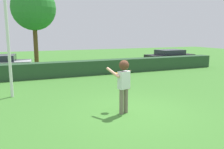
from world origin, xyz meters
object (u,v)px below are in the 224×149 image
Objects in this scene: willow_tree at (34,9)px; frisbee at (117,74)px; person at (124,80)px; parked_car_black at (170,56)px; lamppost at (5,1)px.

frisbee is at bearing -82.08° from willow_tree.
person reaches higher than parked_car_black.
willow_tree is (-1.67, 12.30, 3.35)m from person.
person is 0.29× the size of willow_tree.
willow_tree is (1.77, 8.67, 0.59)m from lamppost.
lamppost reaches higher than parked_car_black.
person is 6.78× the size of frisbee.
parked_car_black is at bearing 46.90° from person.
frisbee is (-0.03, 0.49, 0.11)m from person.
parked_car_black is at bearing 25.84° from lamppost.
willow_tree is (-1.64, 11.81, 3.24)m from frisbee.
willow_tree reaches higher than frisbee.
parked_car_black is (9.10, 9.20, -0.55)m from frisbee.
person is at bearing -46.57° from lamppost.
willow_tree is at bearing 166.34° from parked_car_black.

